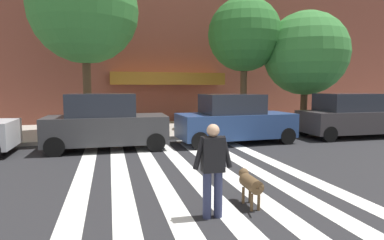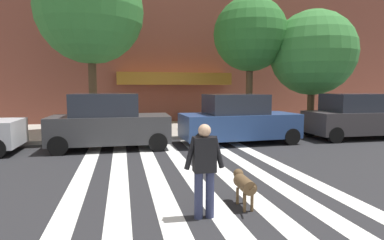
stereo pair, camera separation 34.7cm
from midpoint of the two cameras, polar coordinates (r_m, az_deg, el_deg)
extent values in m
plane|color=#232326|center=(6.69, 6.18, -13.67)|extent=(160.00, 160.00, 0.00)
cube|color=#A39B90|center=(16.24, -5.34, -1.67)|extent=(80.00, 6.00, 0.15)
cube|color=silver|center=(6.42, -20.21, -14.85)|extent=(0.45, 13.41, 0.01)
cube|color=silver|center=(6.36, -11.88, -14.79)|extent=(0.45, 13.41, 0.01)
cube|color=silver|center=(6.43, -3.58, -14.43)|extent=(0.45, 13.41, 0.01)
cube|color=silver|center=(6.63, 4.36, -13.82)|extent=(0.45, 13.41, 0.01)
cube|color=silver|center=(6.93, 11.68, -13.02)|extent=(0.45, 13.41, 0.01)
cube|color=silver|center=(7.34, 18.24, -12.12)|extent=(0.45, 13.41, 0.01)
cube|color=silver|center=(7.82, 24.01, -11.20)|extent=(0.45, 13.41, 0.01)
cube|color=#965F1C|center=(18.65, -2.78, 7.59)|extent=(6.67, 1.60, 0.70)
cylinder|color=black|center=(13.17, -29.32, -3.12)|extent=(0.66, 0.22, 0.66)
cube|color=#38383B|center=(11.68, -13.94, -1.58)|extent=(4.29, 1.92, 0.98)
cube|color=#232833|center=(11.60, -14.90, 2.75)|extent=(2.36, 1.66, 0.80)
cylinder|color=black|center=(12.61, -6.23, -2.75)|extent=(0.66, 0.23, 0.66)
cylinder|color=black|center=(10.96, -5.40, -4.08)|extent=(0.66, 0.23, 0.66)
cylinder|color=black|center=(12.74, -21.19, -3.04)|extent=(0.66, 0.23, 0.66)
cylinder|color=black|center=(11.11, -22.61, -4.39)|extent=(0.66, 0.23, 0.66)
cube|color=navy|center=(12.60, 9.45, -0.99)|extent=(4.70, 2.11, 0.95)
cube|color=#232833|center=(12.45, 8.74, 2.92)|extent=(2.35, 1.79, 0.78)
cylinder|color=black|center=(14.27, 14.67, -1.88)|extent=(0.67, 0.24, 0.66)
cylinder|color=black|center=(12.77, 18.61, -2.92)|extent=(0.67, 0.24, 0.66)
cylinder|color=black|center=(12.87, 0.31, -2.54)|extent=(0.67, 0.24, 0.66)
cylinder|color=black|center=(11.18, 2.70, -3.85)|extent=(0.67, 0.24, 0.66)
cube|color=#3A3639|center=(15.69, 29.27, -0.31)|extent=(4.83, 2.09, 0.95)
cube|color=#232833|center=(15.51, 28.89, 2.83)|extent=(2.84, 1.80, 0.77)
cylinder|color=black|center=(17.67, 32.04, -1.11)|extent=(0.67, 0.24, 0.66)
cylinder|color=black|center=(15.32, 21.55, -1.58)|extent=(0.67, 0.24, 0.66)
cylinder|color=black|center=(13.86, 25.55, -2.51)|extent=(0.67, 0.24, 0.66)
cylinder|color=#4C3823|center=(14.48, -17.16, 5.70)|extent=(0.35, 0.35, 4.16)
sphere|color=#337533|center=(14.86, -17.59, 18.71)|extent=(4.61, 4.61, 4.61)
cylinder|color=#4C3823|center=(16.08, 11.09, 5.09)|extent=(0.33, 0.33, 3.72)
sphere|color=#286628|center=(16.29, 11.31, 15.23)|extent=(3.67, 3.67, 3.67)
cylinder|color=#4C3823|center=(16.77, 21.59, 2.98)|extent=(0.34, 0.34, 2.65)
sphere|color=#337533|center=(16.83, 21.93, 11.40)|extent=(4.17, 4.17, 4.17)
cylinder|color=#282D4C|center=(5.47, 3.09, -13.68)|extent=(0.15, 0.15, 0.82)
cylinder|color=#282D4C|center=(5.52, 5.16, -13.51)|extent=(0.15, 0.15, 0.82)
cube|color=black|center=(5.29, 4.19, -6.34)|extent=(0.39, 0.25, 0.60)
cylinder|color=black|center=(5.23, 1.64, -6.14)|extent=(0.23, 0.10, 0.57)
cylinder|color=black|center=(5.35, 6.68, -5.90)|extent=(0.23, 0.10, 0.57)
sphere|color=tan|center=(5.22, 4.22, -1.95)|extent=(0.23, 0.23, 0.22)
cylinder|color=brown|center=(6.01, 11.37, -11.54)|extent=(0.28, 0.57, 0.26)
sphere|color=brown|center=(6.30, 10.12, -9.73)|extent=(0.21, 0.21, 0.20)
cylinder|color=brown|center=(5.66, 12.87, -12.16)|extent=(0.04, 0.24, 0.16)
cylinder|color=brown|center=(6.25, 10.00, -13.62)|extent=(0.06, 0.06, 0.32)
cylinder|color=brown|center=(6.30, 11.22, -13.48)|extent=(0.06, 0.06, 0.32)
cylinder|color=brown|center=(5.91, 11.40, -14.83)|extent=(0.06, 0.06, 0.32)
cylinder|color=brown|center=(5.96, 12.69, -14.67)|extent=(0.06, 0.06, 0.32)
cylinder|color=#6B6051|center=(18.16, 26.81, 0.06)|extent=(0.18, 0.18, 0.82)
cylinder|color=#6B6051|center=(18.25, 27.36, 0.06)|extent=(0.18, 0.18, 0.82)
cube|color=black|center=(18.15, 27.19, 2.29)|extent=(0.42, 0.32, 0.60)
cylinder|color=black|center=(18.04, 26.52, 2.40)|extent=(0.24, 0.14, 0.57)
cylinder|color=black|center=(18.26, 27.87, 2.37)|extent=(0.24, 0.14, 0.57)
sphere|color=beige|center=(18.13, 27.26, 3.58)|extent=(0.26, 0.26, 0.22)
camera|label=1|loc=(0.17, -88.89, 0.12)|focal=28.93mm
camera|label=2|loc=(0.17, 91.11, -0.12)|focal=28.93mm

